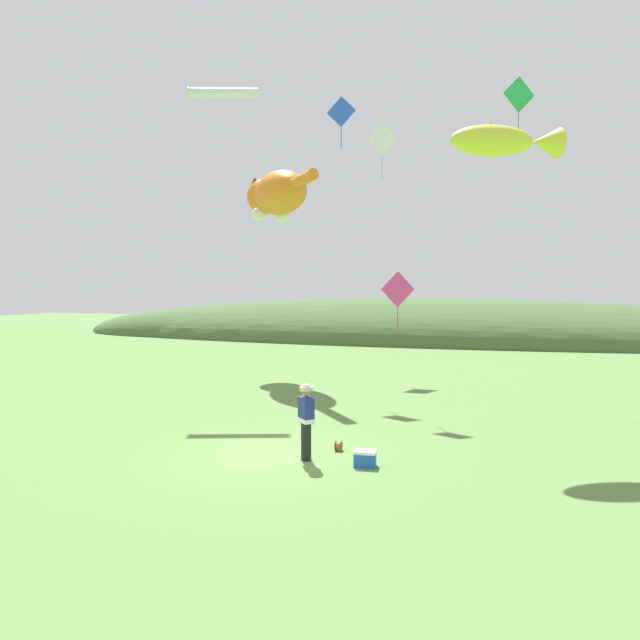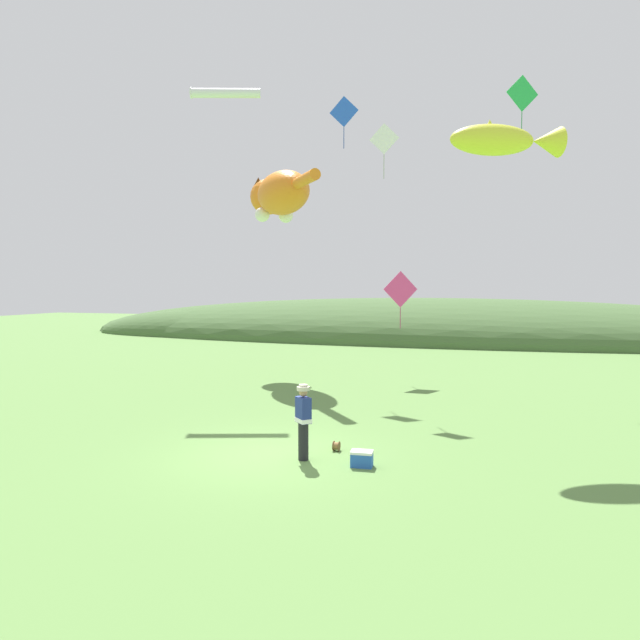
{
  "view_description": "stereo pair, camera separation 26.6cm",
  "coord_description": "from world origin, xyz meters",
  "px_view_note": "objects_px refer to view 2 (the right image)",
  "views": [
    {
      "loc": [
        4.85,
        -12.6,
        4.04
      ],
      "look_at": [
        0.0,
        4.0,
        3.02
      ],
      "focal_mm": 32.0,
      "sensor_mm": 36.0,
      "label": 1
    },
    {
      "loc": [
        5.1,
        -12.52,
        4.04
      ],
      "look_at": [
        0.0,
        4.0,
        3.02
      ],
      "focal_mm": 32.0,
      "sensor_mm": 36.0,
      "label": 2
    }
  ],
  "objects_px": {
    "festival_attendant": "(303,420)",
    "kite_diamond_pink": "(400,290)",
    "kite_tube_streamer": "(225,93)",
    "kite_diamond_white": "(384,139)",
    "kite_spool": "(336,446)",
    "picnic_cooler": "(362,459)",
    "kite_diamond_green": "(522,94)",
    "kite_fish_windsock": "(504,140)",
    "kite_giant_cat": "(280,195)",
    "kite_diamond_blue": "(344,112)"
  },
  "relations": [
    {
      "from": "kite_fish_windsock",
      "to": "kite_diamond_pink",
      "type": "height_order",
      "value": "kite_fish_windsock"
    },
    {
      "from": "festival_attendant",
      "to": "kite_diamond_white",
      "type": "bearing_deg",
      "value": 88.82
    },
    {
      "from": "kite_diamond_pink",
      "to": "kite_diamond_blue",
      "type": "height_order",
      "value": "kite_diamond_blue"
    },
    {
      "from": "kite_diamond_pink",
      "to": "kite_diamond_blue",
      "type": "relative_size",
      "value": 1.11
    },
    {
      "from": "kite_tube_streamer",
      "to": "kite_spool",
      "type": "bearing_deg",
      "value": -48.15
    },
    {
      "from": "festival_attendant",
      "to": "kite_diamond_pink",
      "type": "relative_size",
      "value": 0.72
    },
    {
      "from": "festival_attendant",
      "to": "kite_tube_streamer",
      "type": "xyz_separation_m",
      "value": [
        -6.08,
        8.32,
        10.66
      ]
    },
    {
      "from": "kite_diamond_pink",
      "to": "kite_diamond_white",
      "type": "height_order",
      "value": "kite_diamond_white"
    },
    {
      "from": "kite_diamond_blue",
      "to": "kite_diamond_green",
      "type": "relative_size",
      "value": 0.94
    },
    {
      "from": "picnic_cooler",
      "to": "kite_fish_windsock",
      "type": "bearing_deg",
      "value": 58.27
    },
    {
      "from": "picnic_cooler",
      "to": "kite_fish_windsock",
      "type": "distance_m",
      "value": 9.76
    },
    {
      "from": "kite_spool",
      "to": "picnic_cooler",
      "type": "distance_m",
      "value": 1.34
    },
    {
      "from": "kite_spool",
      "to": "kite_giant_cat",
      "type": "height_order",
      "value": "kite_giant_cat"
    },
    {
      "from": "kite_diamond_blue",
      "to": "kite_diamond_pink",
      "type": "bearing_deg",
      "value": 7.17
    },
    {
      "from": "kite_spool",
      "to": "kite_diamond_blue",
      "type": "height_order",
      "value": "kite_diamond_blue"
    },
    {
      "from": "kite_fish_windsock",
      "to": "kite_diamond_white",
      "type": "relative_size",
      "value": 1.63
    },
    {
      "from": "festival_attendant",
      "to": "kite_giant_cat",
      "type": "distance_m",
      "value": 15.26
    },
    {
      "from": "picnic_cooler",
      "to": "kite_spool",
      "type": "bearing_deg",
      "value": 130.82
    },
    {
      "from": "kite_diamond_white",
      "to": "kite_diamond_blue",
      "type": "bearing_deg",
      "value": 129.38
    },
    {
      "from": "kite_giant_cat",
      "to": "kite_diamond_pink",
      "type": "xyz_separation_m",
      "value": [
        5.68,
        -0.48,
        -4.32
      ]
    },
    {
      "from": "picnic_cooler",
      "to": "kite_fish_windsock",
      "type": "height_order",
      "value": "kite_fish_windsock"
    },
    {
      "from": "kite_diamond_blue",
      "to": "kite_spool",
      "type": "bearing_deg",
      "value": -76.08
    },
    {
      "from": "kite_diamond_white",
      "to": "kite_giant_cat",
      "type": "bearing_deg",
      "value": 147.3
    },
    {
      "from": "festival_attendant",
      "to": "kite_giant_cat",
      "type": "height_order",
      "value": "kite_giant_cat"
    },
    {
      "from": "picnic_cooler",
      "to": "kite_diamond_white",
      "type": "xyz_separation_m",
      "value": [
        -1.23,
        8.84,
        9.29
      ]
    },
    {
      "from": "kite_spool",
      "to": "kite_diamond_pink",
      "type": "xyz_separation_m",
      "value": [
        -0.2,
        10.89,
        3.79
      ]
    },
    {
      "from": "kite_diamond_green",
      "to": "kite_diamond_white",
      "type": "height_order",
      "value": "kite_diamond_green"
    },
    {
      "from": "kite_diamond_green",
      "to": "kite_diamond_white",
      "type": "relative_size",
      "value": 1.16
    },
    {
      "from": "kite_fish_windsock",
      "to": "kite_tube_streamer",
      "type": "height_order",
      "value": "kite_tube_streamer"
    },
    {
      "from": "picnic_cooler",
      "to": "kite_tube_streamer",
      "type": "height_order",
      "value": "kite_tube_streamer"
    },
    {
      "from": "kite_tube_streamer",
      "to": "kite_diamond_green",
      "type": "bearing_deg",
      "value": 19.05
    },
    {
      "from": "kite_spool",
      "to": "kite_diamond_green",
      "type": "xyz_separation_m",
      "value": [
        4.56,
        11.25,
        11.61
      ]
    },
    {
      "from": "picnic_cooler",
      "to": "kite_diamond_blue",
      "type": "bearing_deg",
      "value": 106.79
    },
    {
      "from": "kite_giant_cat",
      "to": "kite_diamond_green",
      "type": "xyz_separation_m",
      "value": [
        10.43,
        -0.12,
        3.5
      ]
    },
    {
      "from": "kite_spool",
      "to": "kite_diamond_green",
      "type": "relative_size",
      "value": 0.1
    },
    {
      "from": "kite_fish_windsock",
      "to": "kite_tube_streamer",
      "type": "distance_m",
      "value": 11.59
    },
    {
      "from": "kite_giant_cat",
      "to": "kite_diamond_blue",
      "type": "xyz_separation_m",
      "value": [
        3.25,
        -0.78,
        3.23
      ]
    },
    {
      "from": "festival_attendant",
      "to": "kite_diamond_pink",
      "type": "bearing_deg",
      "value": 88.34
    },
    {
      "from": "kite_diamond_blue",
      "to": "kite_fish_windsock",
      "type": "bearing_deg",
      "value": -46.51
    },
    {
      "from": "kite_tube_streamer",
      "to": "kite_diamond_pink",
      "type": "height_order",
      "value": "kite_tube_streamer"
    },
    {
      "from": "kite_diamond_pink",
      "to": "kite_fish_windsock",
      "type": "bearing_deg",
      "value": -60.46
    },
    {
      "from": "picnic_cooler",
      "to": "kite_diamond_blue",
      "type": "relative_size",
      "value": 0.23
    },
    {
      "from": "kite_diamond_pink",
      "to": "kite_giant_cat",
      "type": "bearing_deg",
      "value": 175.2
    },
    {
      "from": "festival_attendant",
      "to": "kite_diamond_pink",
      "type": "xyz_separation_m",
      "value": [
        0.34,
        11.83,
        2.96
      ]
    },
    {
      "from": "kite_spool",
      "to": "kite_fish_windsock",
      "type": "xyz_separation_m",
      "value": [
        3.84,
        3.78,
        8.03
      ]
    },
    {
      "from": "kite_spool",
      "to": "kite_fish_windsock",
      "type": "relative_size",
      "value": 0.07
    },
    {
      "from": "kite_fish_windsock",
      "to": "kite_diamond_green",
      "type": "bearing_deg",
      "value": 84.48
    },
    {
      "from": "kite_giant_cat",
      "to": "kite_diamond_blue",
      "type": "distance_m",
      "value": 4.65
    },
    {
      "from": "kite_giant_cat",
      "to": "kite_tube_streamer",
      "type": "xyz_separation_m",
      "value": [
        -0.74,
        -3.98,
        3.39
      ]
    },
    {
      "from": "kite_tube_streamer",
      "to": "kite_diamond_green",
      "type": "relative_size",
      "value": 1.16
    }
  ]
}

